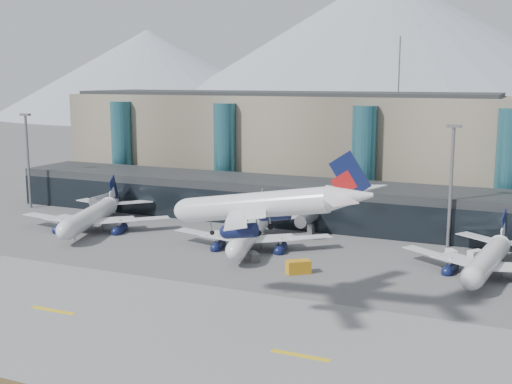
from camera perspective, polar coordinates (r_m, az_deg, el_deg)
ground at (r=104.70m, az=-3.65°, el=-9.39°), size 900.00×900.00×0.00m
runway_strip at (r=92.53m, az=-8.02°, el=-12.15°), size 400.00×40.00×0.04m
runway_markings at (r=92.51m, az=-8.02°, el=-12.13°), size 128.00×1.00×0.02m
concourse at (r=155.17m, az=6.17°, el=-1.09°), size 170.00×27.00×10.00m
terminal_main at (r=192.06m, az=2.04°, el=4.27°), size 130.00×30.00×31.00m
teal_towers at (r=173.80m, az=3.15°, el=3.17°), size 116.40×19.40×46.00m
mountain_ridge at (r=468.58m, az=20.49°, el=10.78°), size 910.00×400.00×110.00m
lightmast_left at (r=183.79m, az=-19.63°, el=3.10°), size 3.00×1.20×25.60m
lightmast_mid at (r=137.94m, az=16.96°, el=1.11°), size 3.00×1.20×25.60m
hero_jet at (r=92.11m, az=1.70°, el=-0.56°), size 31.92×32.99×10.62m
jet_parked_left at (r=155.50m, az=-14.10°, el=-1.46°), size 36.02×37.79×12.13m
jet_parked_mid at (r=134.90m, az=-0.36°, el=-3.01°), size 34.55×35.55×11.43m
jet_parked_right at (r=123.92m, az=20.19°, el=-4.89°), size 34.09×33.99×11.06m
veh_b at (r=147.17m, az=-2.09°, el=-3.32°), size 1.99×2.88×1.55m
veh_c at (r=124.37m, az=-0.27°, el=-5.78°), size 3.45×3.44×1.77m
veh_d at (r=132.99m, az=18.94°, el=-5.29°), size 3.17×3.42×1.75m
veh_f at (r=163.28m, az=-16.62°, el=-2.35°), size 1.97×3.39×1.83m
veh_g at (r=132.83m, az=16.98°, el=-5.25°), size 2.70×3.02×1.52m
veh_h at (r=117.12m, az=3.78°, el=-6.66°), size 4.78×4.47×2.38m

